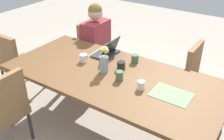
{
  "coord_description": "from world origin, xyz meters",
  "views": [
    {
      "loc": [
        -1.28,
        1.92,
        2.1
      ],
      "look_at": [
        0.0,
        0.0,
        0.79
      ],
      "focal_mm": 41.43,
      "sensor_mm": 36.0,
      "label": 1
    }
  ],
  "objects_px": {
    "chair_far_right_mid": "(3,108)",
    "coffee_mug_near_left": "(141,85)",
    "laptop_near_left_mid": "(107,52)",
    "coffee_mug_centre_right": "(84,58)",
    "dining_table": "(112,80)",
    "flower_vase": "(104,60)",
    "chair_head_right_right_near": "(16,61)",
    "chair_near_left_mid": "(95,49)",
    "coffee_mug_near_right": "(121,66)",
    "coffee_mug_centre_left": "(119,76)",
    "person_near_left_mid": "(96,50)",
    "coffee_mug_far_left": "(135,59)",
    "chair_near_right_far": "(201,78)"
  },
  "relations": [
    {
      "from": "dining_table",
      "to": "laptop_near_left_mid",
      "type": "bearing_deg",
      "value": -48.64
    },
    {
      "from": "coffee_mug_near_left",
      "to": "coffee_mug_centre_left",
      "type": "xyz_separation_m",
      "value": [
        0.26,
        -0.02,
        0.01
      ]
    },
    {
      "from": "chair_near_left_mid",
      "to": "chair_head_right_right_near",
      "type": "relative_size",
      "value": 1.0
    },
    {
      "from": "chair_near_left_mid",
      "to": "coffee_mug_near_right",
      "type": "relative_size",
      "value": 9.99
    },
    {
      "from": "dining_table",
      "to": "chair_head_right_right_near",
      "type": "bearing_deg",
      "value": 3.17
    },
    {
      "from": "person_near_left_mid",
      "to": "coffee_mug_near_right",
      "type": "bearing_deg",
      "value": 142.23
    },
    {
      "from": "laptop_near_left_mid",
      "to": "coffee_mug_near_left",
      "type": "relative_size",
      "value": 3.74
    },
    {
      "from": "coffee_mug_near_left",
      "to": "coffee_mug_centre_left",
      "type": "bearing_deg",
      "value": -5.3
    },
    {
      "from": "person_near_left_mid",
      "to": "coffee_mug_centre_right",
      "type": "height_order",
      "value": "person_near_left_mid"
    },
    {
      "from": "coffee_mug_near_left",
      "to": "flower_vase",
      "type": "bearing_deg",
      "value": -9.26
    },
    {
      "from": "laptop_near_left_mid",
      "to": "chair_far_right_mid",
      "type": "bearing_deg",
      "value": 68.11
    },
    {
      "from": "person_near_left_mid",
      "to": "chair_near_right_far",
      "type": "bearing_deg",
      "value": -176.37
    },
    {
      "from": "chair_near_left_mid",
      "to": "coffee_mug_far_left",
      "type": "bearing_deg",
      "value": 153.6
    },
    {
      "from": "person_near_left_mid",
      "to": "laptop_near_left_mid",
      "type": "distance_m",
      "value": 0.68
    },
    {
      "from": "chair_near_right_far",
      "to": "laptop_near_left_mid",
      "type": "bearing_deg",
      "value": 26.77
    },
    {
      "from": "coffee_mug_centre_right",
      "to": "coffee_mug_far_left",
      "type": "relative_size",
      "value": 0.95
    },
    {
      "from": "chair_far_right_mid",
      "to": "coffee_mug_far_left",
      "type": "height_order",
      "value": "chair_far_right_mid"
    },
    {
      "from": "coffee_mug_centre_left",
      "to": "coffee_mug_far_left",
      "type": "distance_m",
      "value": 0.42
    },
    {
      "from": "coffee_mug_near_right",
      "to": "chair_near_left_mid",
      "type": "bearing_deg",
      "value": -37.86
    },
    {
      "from": "laptop_near_left_mid",
      "to": "coffee_mug_centre_left",
      "type": "xyz_separation_m",
      "value": [
        -0.43,
        0.4,
        0.01
      ]
    },
    {
      "from": "chair_near_left_mid",
      "to": "laptop_near_left_mid",
      "type": "height_order",
      "value": "laptop_near_left_mid"
    },
    {
      "from": "coffee_mug_near_right",
      "to": "flower_vase",
      "type": "bearing_deg",
      "value": 49.32
    },
    {
      "from": "person_near_left_mid",
      "to": "laptop_near_left_mid",
      "type": "relative_size",
      "value": 3.73
    },
    {
      "from": "coffee_mug_near_right",
      "to": "coffee_mug_far_left",
      "type": "bearing_deg",
      "value": -101.24
    },
    {
      "from": "chair_near_right_far",
      "to": "person_near_left_mid",
      "type": "bearing_deg",
      "value": 3.63
    },
    {
      "from": "chair_far_right_mid",
      "to": "coffee_mug_far_left",
      "type": "bearing_deg",
      "value": -125.3
    },
    {
      "from": "chair_near_right_far",
      "to": "coffee_mug_centre_left",
      "type": "xyz_separation_m",
      "value": [
        0.58,
        0.9,
        0.29
      ]
    },
    {
      "from": "dining_table",
      "to": "chair_near_right_far",
      "type": "distance_m",
      "value": 1.12
    },
    {
      "from": "chair_near_left_mid",
      "to": "coffee_mug_far_left",
      "type": "distance_m",
      "value": 1.06
    },
    {
      "from": "coffee_mug_centre_right",
      "to": "coffee_mug_centre_left",
      "type": "bearing_deg",
      "value": 168.52
    },
    {
      "from": "chair_far_right_mid",
      "to": "chair_near_right_far",
      "type": "height_order",
      "value": "same"
    },
    {
      "from": "laptop_near_left_mid",
      "to": "chair_near_left_mid",
      "type": "bearing_deg",
      "value": -40.94
    },
    {
      "from": "laptop_near_left_mid",
      "to": "coffee_mug_centre_left",
      "type": "height_order",
      "value": "laptop_near_left_mid"
    },
    {
      "from": "coffee_mug_near_right",
      "to": "coffee_mug_centre_right",
      "type": "xyz_separation_m",
      "value": [
        0.45,
        0.08,
        -0.0
      ]
    },
    {
      "from": "chair_head_right_right_near",
      "to": "coffee_mug_centre_right",
      "type": "height_order",
      "value": "chair_head_right_right_near"
    },
    {
      "from": "chair_near_left_mid",
      "to": "coffee_mug_near_right",
      "type": "distance_m",
      "value": 1.14
    },
    {
      "from": "flower_vase",
      "to": "coffee_mug_near_left",
      "type": "relative_size",
      "value": 3.34
    },
    {
      "from": "chair_near_right_far",
      "to": "laptop_near_left_mid",
      "type": "distance_m",
      "value": 1.16
    },
    {
      "from": "dining_table",
      "to": "coffee_mug_near_right",
      "type": "height_order",
      "value": "coffee_mug_near_right"
    },
    {
      "from": "coffee_mug_near_left",
      "to": "coffee_mug_centre_left",
      "type": "distance_m",
      "value": 0.26
    },
    {
      "from": "chair_head_right_right_near",
      "to": "laptop_near_left_mid",
      "type": "relative_size",
      "value": 2.81
    },
    {
      "from": "coffee_mug_far_left",
      "to": "flower_vase",
      "type": "bearing_deg",
      "value": 65.64
    },
    {
      "from": "coffee_mug_centre_left",
      "to": "coffee_mug_centre_right",
      "type": "height_order",
      "value": "coffee_mug_centre_left"
    },
    {
      "from": "chair_near_right_far",
      "to": "coffee_mug_near_right",
      "type": "xyz_separation_m",
      "value": [
        0.68,
        0.71,
        0.29
      ]
    },
    {
      "from": "chair_head_right_right_near",
      "to": "coffee_mug_centre_right",
      "type": "xyz_separation_m",
      "value": [
        -1.07,
        -0.14,
        0.29
      ]
    },
    {
      "from": "chair_far_right_mid",
      "to": "coffee_mug_near_left",
      "type": "relative_size",
      "value": 10.53
    },
    {
      "from": "coffee_mug_far_left",
      "to": "dining_table",
      "type": "bearing_deg",
      "value": 79.59
    },
    {
      "from": "flower_vase",
      "to": "coffee_mug_far_left",
      "type": "relative_size",
      "value": 3.07
    },
    {
      "from": "chair_far_right_mid",
      "to": "coffee_mug_centre_right",
      "type": "relative_size",
      "value": 10.24
    },
    {
      "from": "chair_far_right_mid",
      "to": "coffee_mug_centre_left",
      "type": "xyz_separation_m",
      "value": [
        -0.89,
        -0.76,
        0.29
      ]
    }
  ]
}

